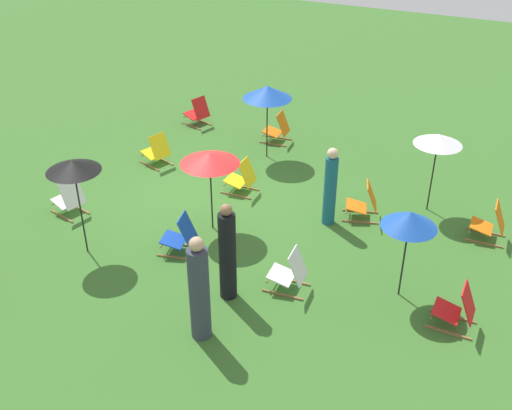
% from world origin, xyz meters
% --- Properties ---
extents(ground_plane, '(40.00, 40.00, 0.00)m').
position_xyz_m(ground_plane, '(0.00, 0.00, 0.00)').
color(ground_plane, '#386B28').
extents(deckchair_0, '(0.50, 0.77, 0.83)m').
position_xyz_m(deckchair_0, '(-1.12, 0.30, 0.37)').
color(deckchair_0, olive).
rests_on(deckchair_0, ground).
extents(deckchair_1, '(0.69, 0.87, 0.83)m').
position_xyz_m(deckchair_1, '(-1.46, -2.23, 0.37)').
color(deckchair_1, olive).
rests_on(deckchair_1, ground).
extents(deckchair_2, '(0.64, 0.85, 0.83)m').
position_xyz_m(deckchair_2, '(1.50, 0.31, 0.37)').
color(deckchair_2, olive).
rests_on(deckchair_2, ground).
extents(deckchair_3, '(0.48, 0.76, 0.83)m').
position_xyz_m(deckchair_3, '(1.35, 5.51, 0.37)').
color(deckchair_3, olive).
rests_on(deckchair_3, ground).
extents(deckchair_4, '(0.54, 0.80, 0.83)m').
position_xyz_m(deckchair_4, '(1.64, 2.66, 0.37)').
color(deckchair_4, olive).
rests_on(deckchair_4, ground).
extents(deckchair_5, '(0.68, 0.87, 0.83)m').
position_xyz_m(deckchair_5, '(-1.28, 3.12, 0.37)').
color(deckchair_5, olive).
rests_on(deckchair_5, ground).
extents(deckchair_6, '(0.51, 0.78, 0.83)m').
position_xyz_m(deckchair_6, '(-1.59, 5.63, 0.37)').
color(deckchair_6, olive).
rests_on(deckchair_6, ground).
extents(deckchair_7, '(0.64, 0.85, 0.83)m').
position_xyz_m(deckchair_7, '(1.32, -2.59, 0.37)').
color(deckchair_7, olive).
rests_on(deckchair_7, ground).
extents(deckchair_9, '(0.54, 0.80, 0.83)m').
position_xyz_m(deckchair_9, '(-3.99, -0.09, 0.37)').
color(deckchair_9, olive).
rests_on(deckchair_9, ground).
extents(deckchair_10, '(0.67, 0.86, 0.83)m').
position_xyz_m(deckchair_10, '(-4.03, -2.58, 0.37)').
color(deckchair_10, olive).
rests_on(deckchair_10, ground).
extents(umbrella_0, '(0.94, 0.94, 1.72)m').
position_xyz_m(umbrella_0, '(0.92, 4.47, 1.57)').
color(umbrella_0, black).
rests_on(umbrella_0, ground).
extents(umbrella_1, '(1.20, 1.20, 1.88)m').
position_xyz_m(umbrella_1, '(-3.06, 0.02, 1.72)').
color(umbrella_1, black).
rests_on(umbrella_1, ground).
extents(umbrella_2, '(1.18, 1.18, 1.74)m').
position_xyz_m(umbrella_2, '(0.47, 0.42, 1.61)').
color(umbrella_2, black).
rests_on(umbrella_2, ground).
extents(umbrella_3, '(1.00, 1.00, 1.99)m').
position_xyz_m(umbrella_3, '(2.28, -1.38, 1.87)').
color(umbrella_3, black).
rests_on(umbrella_3, ground).
extents(umbrella_4, '(1.00, 1.00, 1.79)m').
position_xyz_m(umbrella_4, '(-2.23, 4.28, 1.67)').
color(umbrella_4, black).
rests_on(umbrella_4, ground).
extents(person_0, '(0.43, 0.43, 1.90)m').
position_xyz_m(person_0, '(3.34, 1.84, 0.90)').
color(person_0, '#333847').
rests_on(person_0, ground).
extents(person_1, '(0.33, 0.33, 1.73)m').
position_xyz_m(person_1, '(-0.78, 2.51, 0.84)').
color(person_1, '#195972').
rests_on(person_1, ground).
extents(person_2, '(0.43, 0.43, 1.87)m').
position_xyz_m(person_2, '(2.27, 1.76, 0.89)').
color(person_2, black).
rests_on(person_2, ground).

